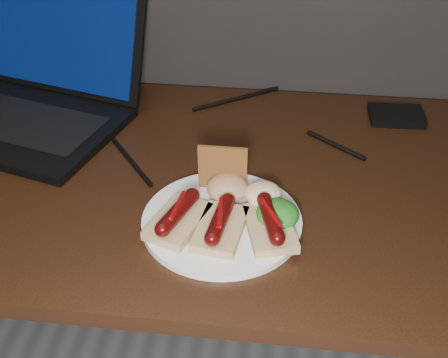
% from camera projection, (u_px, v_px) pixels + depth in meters
% --- Properties ---
extents(desk, '(1.40, 0.70, 0.75)m').
position_uv_depth(desk, '(156.00, 206.00, 1.11)').
color(desk, black).
rests_on(desk, ground).
extents(laptop, '(0.47, 0.46, 0.25)m').
position_uv_depth(laptop, '(37.00, 95.00, 1.19)').
color(laptop, black).
rests_on(laptop, desk).
extents(hard_drive, '(0.12, 0.09, 0.02)m').
position_uv_depth(hard_drive, '(396.00, 116.00, 1.21)').
color(hard_drive, black).
rests_on(hard_drive, desk).
extents(desk_cables, '(0.83, 0.42, 0.01)m').
position_uv_depth(desk_cables, '(159.00, 129.00, 1.17)').
color(desk_cables, black).
rests_on(desk_cables, desk).
extents(plate, '(0.31, 0.31, 0.01)m').
position_uv_depth(plate, '(222.00, 221.00, 0.93)').
color(plate, white).
rests_on(plate, desk).
extents(bread_sausage_left, '(0.10, 0.13, 0.04)m').
position_uv_depth(bread_sausage_left, '(178.00, 217.00, 0.90)').
color(bread_sausage_left, '#D9B77F').
rests_on(bread_sausage_left, plate).
extents(bread_sausage_center, '(0.09, 0.12, 0.04)m').
position_uv_depth(bread_sausage_center, '(220.00, 225.00, 0.88)').
color(bread_sausage_center, '#D9B77F').
rests_on(bread_sausage_center, plate).
extents(bread_sausage_right, '(0.10, 0.13, 0.04)m').
position_uv_depth(bread_sausage_right, '(270.00, 224.00, 0.89)').
color(bread_sausage_right, '#D9B77F').
rests_on(bread_sausage_right, plate).
extents(crispbread, '(0.09, 0.01, 0.08)m').
position_uv_depth(crispbread, '(223.00, 168.00, 0.97)').
color(crispbread, '#9C5D2A').
rests_on(crispbread, plate).
extents(salad_greens, '(0.07, 0.07, 0.04)m').
position_uv_depth(salad_greens, '(278.00, 214.00, 0.90)').
color(salad_greens, '#125210').
rests_on(salad_greens, plate).
extents(salsa_mound, '(0.07, 0.07, 0.04)m').
position_uv_depth(salsa_mound, '(228.00, 188.00, 0.96)').
color(salsa_mound, '#A52610').
rests_on(salsa_mound, plate).
extents(coleslaw_mound, '(0.06, 0.06, 0.04)m').
position_uv_depth(coleslaw_mound, '(263.00, 194.00, 0.95)').
color(coleslaw_mound, white).
rests_on(coleslaw_mound, plate).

